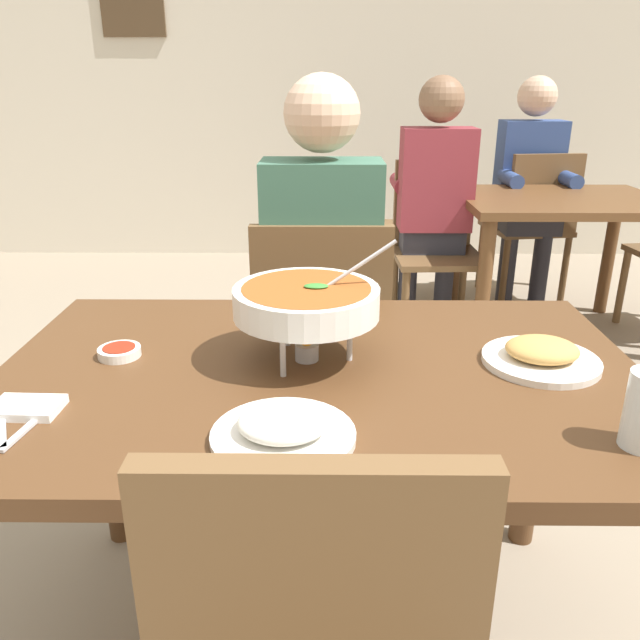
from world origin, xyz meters
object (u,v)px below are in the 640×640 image
(diner_main, at_px, (322,264))
(chair_bg_middle, at_px, (534,219))
(curry_bowl, at_px, (307,302))
(appetizer_plate, at_px, (541,355))
(sauce_dish, at_px, (119,352))
(rice_plate, at_px, (283,429))
(chair_bg_left, at_px, (435,239))
(dining_table_main, at_px, (319,414))
(chair_bg_right, at_px, (432,218))
(chair_diner_main, at_px, (322,337))
(dining_table_far, at_px, (559,223))
(patron_bg_left, at_px, (434,193))
(patron_bg_middle, at_px, (530,179))

(diner_main, bearing_deg, chair_bg_middle, 55.20)
(curry_bowl, height_order, appetizer_plate, curry_bowl)
(appetizer_plate, bearing_deg, sauce_dish, 178.09)
(rice_plate, height_order, chair_bg_left, chair_bg_left)
(dining_table_main, relative_size, chair_bg_right, 1.47)
(rice_plate, bearing_deg, appetizer_plate, 29.97)
(chair_diner_main, xyz_separation_m, dining_table_far, (1.20, 1.29, 0.10))
(curry_bowl, xyz_separation_m, dining_table_far, (1.23, 1.96, -0.26))
(curry_bowl, relative_size, sauce_dish, 3.69)
(appetizer_plate, bearing_deg, dining_table_main, -176.34)
(rice_plate, bearing_deg, dining_table_main, 78.13)
(patron_bg_left, xyz_separation_m, patron_bg_middle, (0.64, 0.49, 0.00))
(rice_plate, distance_m, sauce_dish, 0.50)
(patron_bg_left, distance_m, patron_bg_middle, 0.80)
(sauce_dish, bearing_deg, diner_main, 58.13)
(diner_main, xyz_separation_m, appetizer_plate, (0.46, -0.72, 0.01))
(diner_main, height_order, chair_bg_right, diner_main)
(appetizer_plate, xyz_separation_m, sauce_dish, (-0.89, 0.03, -0.01))
(rice_plate, relative_size, patron_bg_left, 0.18)
(rice_plate, bearing_deg, diner_main, 86.82)
(chair_bg_left, xyz_separation_m, chair_bg_middle, (0.67, 0.49, 0.00))
(chair_diner_main, relative_size, chair_bg_middle, 1.00)
(dining_table_far, bearing_deg, patron_bg_left, 175.07)
(rice_plate, relative_size, sauce_dish, 2.67)
(sauce_dish, distance_m, chair_bg_left, 2.25)
(appetizer_plate, bearing_deg, chair_diner_main, 123.91)
(dining_table_main, relative_size, patron_bg_middle, 1.01)
(chair_diner_main, height_order, diner_main, diner_main)
(rice_plate, bearing_deg, curry_bowl, 84.58)
(dining_table_main, height_order, patron_bg_middle, patron_bg_middle)
(dining_table_main, bearing_deg, patron_bg_left, 74.66)
(dining_table_main, distance_m, chair_bg_middle, 2.84)
(diner_main, distance_m, patron_bg_middle, 2.17)
(dining_table_far, height_order, chair_bg_middle, chair_bg_middle)
(chair_diner_main, relative_size, rice_plate, 3.75)
(curry_bowl, height_order, patron_bg_left, patron_bg_left)
(dining_table_main, distance_m, appetizer_plate, 0.48)
(chair_diner_main, relative_size, patron_bg_left, 0.69)
(chair_bg_right, bearing_deg, curry_bowl, -105.01)
(dining_table_main, relative_size, sauce_dish, 14.68)
(chair_bg_middle, height_order, chair_bg_right, same)
(patron_bg_left, bearing_deg, dining_table_main, -105.34)
(rice_plate, bearing_deg, chair_bg_right, 76.01)
(diner_main, relative_size, patron_bg_left, 1.00)
(chair_diner_main, distance_m, dining_table_far, 1.76)
(sauce_dish, distance_m, chair_bg_right, 2.76)
(dining_table_far, relative_size, chair_bg_middle, 1.11)
(rice_plate, bearing_deg, chair_bg_middle, 65.09)
(chair_bg_right, xyz_separation_m, patron_bg_left, (-0.09, -0.53, 0.24))
(diner_main, bearing_deg, appetizer_plate, -57.32)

